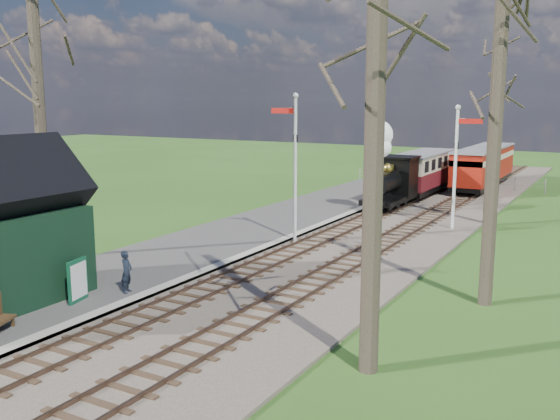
% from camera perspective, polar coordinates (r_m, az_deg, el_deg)
% --- Properties ---
extents(distant_hills, '(114.40, 48.00, 22.02)m').
position_cam_1_polar(distant_hills, '(74.74, 20.77, -7.80)').
color(distant_hills, '#385B23').
rests_on(distant_hills, ground).
extents(ballast_bed, '(8.00, 60.00, 0.10)m').
position_cam_1_polar(ballast_bed, '(30.58, 10.01, -1.19)').
color(ballast_bed, brown).
rests_on(ballast_bed, ground).
extents(track_near, '(1.60, 60.00, 0.15)m').
position_cam_1_polar(track_near, '(31.02, 7.75, -0.88)').
color(track_near, brown).
rests_on(track_near, ground).
extents(track_far, '(1.60, 60.00, 0.15)m').
position_cam_1_polar(track_far, '(30.18, 12.34, -1.33)').
color(track_far, brown).
rests_on(track_far, ground).
extents(platform, '(5.00, 44.00, 0.20)m').
position_cam_1_polar(platform, '(25.77, -6.25, -3.11)').
color(platform, '#474442').
rests_on(platform, ground).
extents(coping_strip, '(0.40, 44.00, 0.21)m').
position_cam_1_polar(coping_strip, '(24.52, -1.87, -3.72)').
color(coping_strip, '#B2AD9E').
rests_on(coping_strip, ground).
extents(semaphore_near, '(1.22, 0.24, 6.22)m').
position_cam_1_polar(semaphore_near, '(25.44, 1.27, 4.82)').
color(semaphore_near, silver).
rests_on(semaphore_near, ground).
extents(semaphore_far, '(1.22, 0.24, 5.72)m').
position_cam_1_polar(semaphore_far, '(29.25, 15.90, 4.60)').
color(semaphore_far, silver).
rests_on(semaphore_far, ground).
extents(bare_trees, '(15.51, 22.39, 12.00)m').
position_cam_1_polar(bare_trees, '(19.18, -1.55, 7.83)').
color(bare_trees, '#382D23').
rests_on(bare_trees, ground).
extents(fence_line, '(12.60, 0.08, 1.00)m').
position_cam_1_polar(fence_line, '(44.04, 14.93, 2.71)').
color(fence_line, slate).
rests_on(fence_line, ground).
extents(locomotive, '(1.89, 4.40, 4.72)m').
position_cam_1_polar(locomotive, '(33.83, 9.94, 3.52)').
color(locomotive, black).
rests_on(locomotive, ground).
extents(coach, '(2.20, 7.55, 2.32)m').
position_cam_1_polar(coach, '(39.62, 12.89, 3.52)').
color(coach, black).
rests_on(coach, ground).
extents(red_carriage_a, '(2.12, 5.25, 2.23)m').
position_cam_1_polar(red_carriage_a, '(41.47, 17.36, 3.53)').
color(red_carriage_a, black).
rests_on(red_carriage_a, ground).
extents(red_carriage_b, '(2.12, 5.25, 2.23)m').
position_cam_1_polar(red_carriage_b, '(46.83, 18.81, 4.16)').
color(red_carriage_b, black).
rests_on(red_carriage_b, ground).
extents(sign_board, '(0.28, 0.85, 1.25)m').
position_cam_1_polar(sign_board, '(18.97, -18.01, -6.14)').
color(sign_board, '#104C2F').
rests_on(sign_board, platform).
extents(person, '(0.43, 0.54, 1.29)m').
position_cam_1_polar(person, '(19.42, -13.85, -5.50)').
color(person, black).
rests_on(person, platform).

